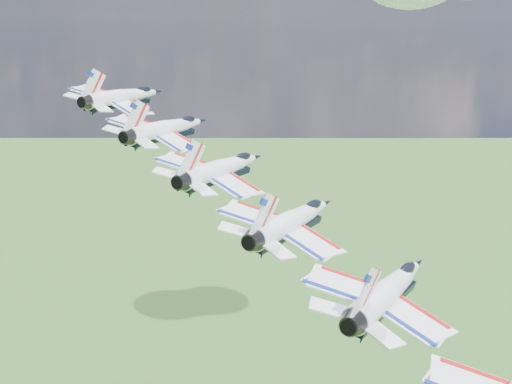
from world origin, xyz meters
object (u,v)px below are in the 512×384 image
(jet_1, at_px, (168,128))
(jet_2, at_px, (223,168))
(jet_0, at_px, (125,96))
(jet_3, at_px, (294,220))
(jet_4, at_px, (390,289))

(jet_1, height_order, jet_2, jet_1)
(jet_0, xyz_separation_m, jet_3, (26.89, -23.85, -7.39))
(jet_3, bearing_deg, jet_4, -26.30)
(jet_1, bearing_deg, jet_3, -26.30)
(jet_0, height_order, jet_3, jet_0)
(jet_4, bearing_deg, jet_1, 153.70)
(jet_0, bearing_deg, jet_3, -26.30)
(jet_1, height_order, jet_3, jet_1)
(jet_3, bearing_deg, jet_1, 153.70)
(jet_0, relative_size, jet_3, 1.00)
(jet_1, relative_size, jet_3, 1.00)
(jet_1, bearing_deg, jet_2, -26.30)
(jet_1, distance_m, jet_4, 36.69)
(jet_2, xyz_separation_m, jet_4, (17.93, -15.90, -4.93))
(jet_2, relative_size, jet_4, 1.00)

